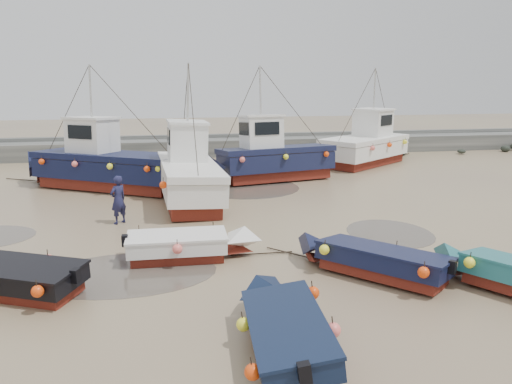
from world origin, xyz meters
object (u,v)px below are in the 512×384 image
Objects in this scene: dinghy_5 at (189,242)px; dinghy_6 at (371,256)px; dinghy_1 at (288,322)px; cabin_boat_0 at (100,163)px; cabin_boat_3 at (369,144)px; cabin_boat_1 at (186,172)px; dinghy_4 at (0,272)px; person at (120,223)px; cabin_boat_2 at (267,157)px.

dinghy_5 is 5.53m from dinghy_6.
dinghy_6 is (3.32, 3.46, -0.01)m from dinghy_1.
cabin_boat_0 is 17.36m from cabin_boat_3.
cabin_boat_1 reaches higher than dinghy_5.
cabin_boat_1 reaches higher than dinghy_4.
cabin_boat_1 is 4.68m from person.
cabin_boat_3 is at bearing 29.83° from cabin_boat_1.
cabin_boat_3 is at bearing -43.66° from cabin_boat_0.
dinghy_1 is 0.55× the size of cabin_boat_1.
person is (-7.54, 6.73, -0.55)m from dinghy_6.
dinghy_1 is at bearing 18.12° from dinghy_5.
dinghy_4 is at bearing -154.09° from cabin_boat_0.
cabin_boat_1 is 5.41× the size of person.
dinghy_6 is 13.90m from cabin_boat_2.
dinghy_5 is at bearing -74.99° from cabin_boat_3.
dinghy_4 is 0.56× the size of cabin_boat_0.
cabin_boat_2 reaches higher than dinghy_6.
dinghy_5 is 1.09× the size of dinghy_6.
cabin_boat_1 is 5.83m from cabin_boat_2.
cabin_boat_3 reaches higher than person.
cabin_boat_0 reaches higher than dinghy_1.
dinghy_1 is at bearing -176.23° from dinghy_6.
cabin_boat_3 is (7.74, 18.36, 0.80)m from dinghy_6.
person is at bearing -131.85° from cabin_boat_1.
dinghy_4 is 11.02m from cabin_boat_1.
dinghy_1 is 24.47m from cabin_boat_3.
dinghy_6 is at bearing -68.02° from dinghy_4.
dinghy_4 is at bearing 152.62° from dinghy_1.
cabin_boat_2 is at bearing -58.07° from cabin_boat_0.
cabin_boat_0 is at bearing 112.05° from dinghy_1.
cabin_boat_2 is at bearing 158.28° from dinghy_5.
dinghy_4 is 10.11m from dinghy_6.
cabin_boat_3 is (7.92, 4.48, -0.02)m from cabin_boat_2.
cabin_boat_2 reaches higher than dinghy_5.
cabin_boat_1 reaches higher than dinghy_6.
cabin_boat_1 is (-1.42, 13.69, 0.78)m from dinghy_1.
dinghy_1 is at bearing -63.44° from cabin_boat_3.
cabin_boat_1 is 14.89m from cabin_boat_3.
cabin_boat_3 is at bearing -72.67° from cabin_boat_2.
person is at bearing -137.57° from cabin_boat_0.
cabin_boat_3 is at bearing 175.29° from person.
person is at bearing 95.88° from dinghy_6.
cabin_boat_1 is at bearing 99.70° from dinghy_1.
cabin_boat_1 is at bearing -170.60° from person.
dinghy_5 is 0.56× the size of cabin_boat_2.
dinghy_6 is 11.31m from cabin_boat_1.
cabin_boat_0 is 5.37× the size of person.
cabin_boat_0 is 5.47m from cabin_boat_1.
dinghy_6 is (5.07, -2.22, -0.01)m from dinghy_5.
dinghy_6 reaches higher than person.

